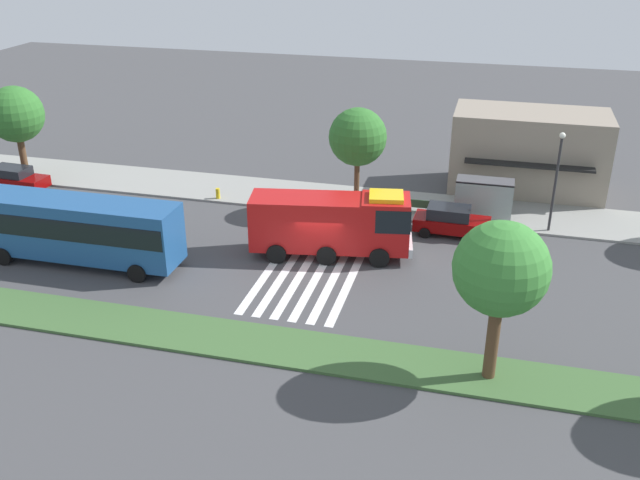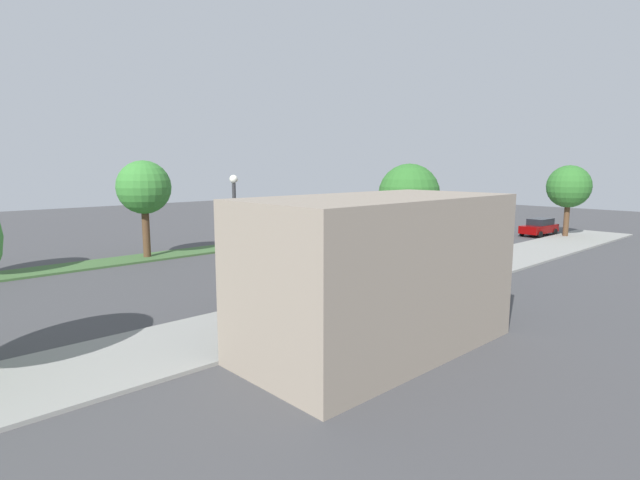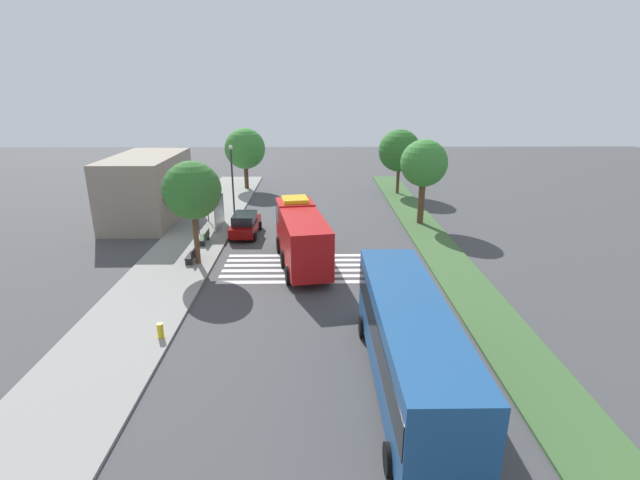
{
  "view_description": "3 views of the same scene",
  "coord_description": "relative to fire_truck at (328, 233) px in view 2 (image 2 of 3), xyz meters",
  "views": [
    {
      "loc": [
        8.7,
        -33.62,
        17.64
      ],
      "look_at": [
        -0.09,
        0.49,
        1.21
      ],
      "focal_mm": 39.59,
      "sensor_mm": 36.0,
      "label": 1
    },
    {
      "loc": [
        24.33,
        25.8,
        6.57
      ],
      "look_at": [
        0.26,
        0.06,
        1.35
      ],
      "focal_mm": 27.71,
      "sensor_mm": 36.0,
      "label": 2
    },
    {
      "loc": [
        -27.88,
        0.36,
        11.21
      ],
      "look_at": [
        1.03,
        0.02,
        1.47
      ],
      "focal_mm": 26.1,
      "sensor_mm": 36.0,
      "label": 3
    }
  ],
  "objects": [
    {
      "name": "street_lamp",
      "position": [
        11.75,
        6.29,
        1.7
      ],
      "size": [
        0.36,
        0.36,
        6.09
      ],
      "color": "#2D2D30",
      "rests_on": "sidewalk"
    },
    {
      "name": "median_strip",
      "position": [
        -0.65,
        -9.73,
        -1.97
      ],
      "size": [
        60.0,
        3.0,
        0.14
      ],
      "primitive_type": "cube",
      "color": "#3D6033",
      "rests_on": "ground_plane"
    },
    {
      "name": "parked_car_west",
      "position": [
        -24.05,
        4.49,
        -1.19
      ],
      "size": [
        4.66,
        2.17,
        1.65
      ],
      "rotation": [
        0.0,
        0.0,
        -0.05
      ],
      "color": "#720505",
      "rests_on": "ground_plane"
    },
    {
      "name": "bench_west_of_shelter",
      "position": [
        0.09,
        7.13,
        -1.45
      ],
      "size": [
        1.6,
        0.5,
        0.9
      ],
      "color": "black",
      "rests_on": "sidewalk"
    },
    {
      "name": "sidewalk_tree_west",
      "position": [
        -0.24,
        6.69,
        2.9
      ],
      "size": [
        3.63,
        3.63,
        6.64
      ],
      "color": "#513823",
      "rests_on": "sidewalk"
    },
    {
      "name": "median_tree_far_west",
      "position": [
        8.8,
        -9.73,
        3.05
      ],
      "size": [
        3.79,
        3.79,
        6.9
      ],
      "color": "#513823",
      "rests_on": "median_strip"
    },
    {
      "name": "fire_hydrant",
      "position": [
        -9.61,
        6.19,
        -1.55
      ],
      "size": [
        0.28,
        0.28,
        0.7
      ],
      "primitive_type": "cylinder",
      "color": "gold",
      "rests_on": "sidewalk"
    },
    {
      "name": "sidewalk",
      "position": [
        -0.65,
        8.21,
        -1.97
      ],
      "size": [
        60.0,
        5.04,
        0.14
      ],
      "primitive_type": "cube",
      "color": "gray",
      "rests_on": "ground_plane"
    },
    {
      "name": "transit_bus",
      "position": [
        -13.39,
        -4.4,
        0.14
      ],
      "size": [
        11.52,
        2.88,
        3.7
      ],
      "rotation": [
        0.0,
        0.0,
        3.15
      ],
      "color": "navy",
      "rests_on": "ground_plane"
    },
    {
      "name": "crosswalk",
      "position": [
        -0.85,
        -1.27,
        -2.03
      ],
      "size": [
        4.95,
        12.52,
        0.01
      ],
      "color": "silver",
      "rests_on": "ground_plane"
    },
    {
      "name": "bus_stop_shelter",
      "position": [
        7.74,
        7.12,
        -0.15
      ],
      "size": [
        3.5,
        1.4,
        2.46
      ],
      "color": "#4C4C51",
      "rests_on": "sidewalk"
    },
    {
      "name": "parked_car_mid",
      "position": [
        6.0,
        4.49,
        -1.14
      ],
      "size": [
        4.52,
        2.15,
        1.77
      ],
      "rotation": [
        0.0,
        0.0,
        -0.03
      ],
      "color": "#720505",
      "rests_on": "ground_plane"
    },
    {
      "name": "sidewalk_tree_far_west",
      "position": [
        -24.7,
        6.69,
        2.7
      ],
      "size": [
        3.93,
        3.93,
        6.61
      ],
      "color": "#513823",
      "rests_on": "sidewalk"
    },
    {
      "name": "fire_truck",
      "position": [
        0.0,
        0.0,
        0.0
      ],
      "size": [
        9.27,
        3.93,
        3.79
      ],
      "rotation": [
        0.0,
        0.0,
        0.17
      ],
      "color": "#B71414",
      "rests_on": "ground_plane"
    },
    {
      "name": "storefront_building",
      "position": [
        10.33,
        13.27,
        0.74
      ],
      "size": [
        10.21,
        5.9,
        5.55
      ],
      "color": "gray",
      "rests_on": "ground_plane"
    },
    {
      "name": "bench_near_shelter",
      "position": [
        3.74,
        7.13,
        -1.45
      ],
      "size": [
        1.6,
        0.5,
        0.9
      ],
      "color": "#2D472D",
      "rests_on": "sidewalk"
    },
    {
      "name": "ground_plane",
      "position": [
        -0.65,
        -1.27,
        -2.04
      ],
      "size": [
        120.0,
        120.0,
        0.0
      ],
      "primitive_type": "plane",
      "color": "#424244"
    }
  ]
}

